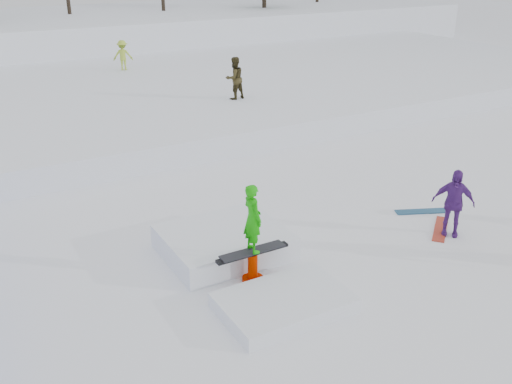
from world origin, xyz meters
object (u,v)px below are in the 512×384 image
walker_ygreen (123,55)px  jib_rail_feature (239,255)px  walker_olive (234,78)px  spectator_purple (453,203)px

walker_ygreen → jib_rail_feature: bearing=100.8°
walker_olive → spectator_purple: 11.45m
walker_olive → jib_rail_feature: 11.67m
walker_ygreen → spectator_purple: 19.33m
walker_ygreen → spectator_purple: size_ratio=0.87×
jib_rail_feature → walker_olive: bearing=62.7°
spectator_purple → jib_rail_feature: (-5.06, 1.11, -0.52)m
walker_ygreen → spectator_purple: (1.73, -19.24, -0.69)m
walker_ygreen → jib_rail_feature: size_ratio=0.32×
walker_olive → walker_ygreen: bearing=-84.6°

